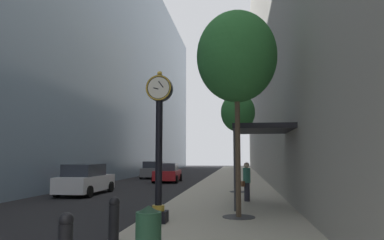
# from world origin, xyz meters

# --- Properties ---
(ground_plane) EXTENTS (110.00, 110.00, 0.00)m
(ground_plane) POSITION_xyz_m (0.00, 27.00, 0.00)
(ground_plane) COLOR black
(ground_plane) RESTS_ON ground
(sidewalk_right) EXTENTS (5.38, 80.00, 0.14)m
(sidewalk_right) POSITION_xyz_m (2.69, 30.00, 0.07)
(sidewalk_right) COLOR #ADA593
(sidewalk_right) RESTS_ON ground
(building_block_left) EXTENTS (9.00, 80.00, 25.69)m
(building_block_left) POSITION_xyz_m (-12.42, 30.00, 12.85)
(building_block_left) COLOR slate
(building_block_left) RESTS_ON ground
(building_block_right) EXTENTS (9.00, 80.00, 26.83)m
(building_block_right) POSITION_xyz_m (9.88, 30.00, 13.42)
(building_block_right) COLOR gray
(building_block_right) RESTS_ON ground
(street_clock) EXTENTS (0.84, 0.55, 4.79)m
(street_clock) POSITION_xyz_m (0.70, 7.45, 2.77)
(street_clock) COLOR black
(street_clock) RESTS_ON sidewalk_right
(bollard_second) EXTENTS (0.26, 0.26, 1.06)m
(bollard_second) POSITION_xyz_m (0.20, 4.90, 0.70)
(bollard_second) COLOR black
(bollard_second) RESTS_ON sidewalk_right
(street_tree_near) EXTENTS (2.82, 2.82, 7.17)m
(street_tree_near) POSITION_xyz_m (3.18, 8.74, 5.66)
(street_tree_near) COLOR #333335
(street_tree_near) RESTS_ON sidewalk_right
(street_tree_mid_near) EXTENTS (2.01, 2.01, 5.81)m
(street_tree_mid_near) POSITION_xyz_m (3.18, 17.34, 4.74)
(street_tree_mid_near) COLOR #333335
(street_tree_mid_near) RESTS_ON sidewalk_right
(trash_bin) EXTENTS (0.53, 0.53, 1.05)m
(trash_bin) POSITION_xyz_m (1.39, 3.62, 0.68)
(trash_bin) COLOR #234C33
(trash_bin) RESTS_ON sidewalk_right
(pedestrian_walking) EXTENTS (0.52, 0.47, 1.77)m
(pedestrian_walking) POSITION_xyz_m (3.55, 13.08, 1.08)
(pedestrian_walking) COLOR #23232D
(pedestrian_walking) RESTS_ON sidewalk_right
(storefront_awning) EXTENTS (2.40, 3.60, 3.30)m
(storefront_awning) POSITION_xyz_m (4.14, 11.65, 3.28)
(storefront_awning) COLOR black
(storefront_awning) RESTS_ON sidewalk_right
(car_grey_near) EXTENTS (2.24, 4.24, 1.70)m
(car_grey_near) POSITION_xyz_m (-5.36, 31.39, 0.82)
(car_grey_near) COLOR slate
(car_grey_near) RESTS_ON ground
(car_red_mid) EXTENTS (2.24, 4.10, 1.62)m
(car_red_mid) POSITION_xyz_m (-2.89, 26.33, 0.79)
(car_red_mid) COLOR #AD191E
(car_red_mid) RESTS_ON ground
(car_white_far) EXTENTS (2.05, 4.61, 1.75)m
(car_white_far) POSITION_xyz_m (-5.59, 16.02, 0.84)
(car_white_far) COLOR silver
(car_white_far) RESTS_ON ground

